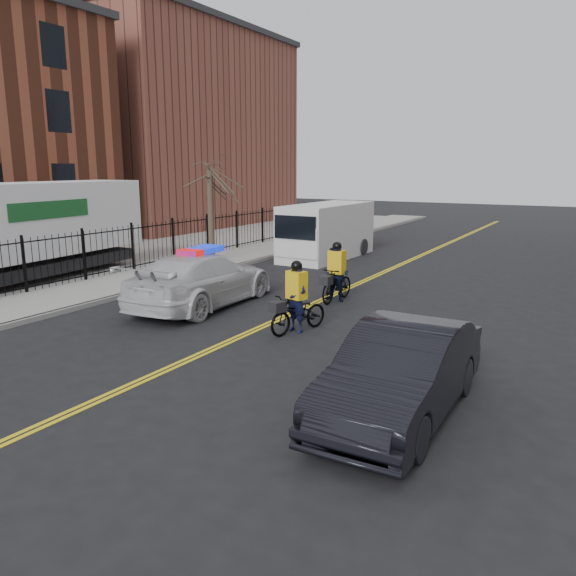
# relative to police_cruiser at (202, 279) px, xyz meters

# --- Properties ---
(ground) EXTENTS (120.00, 120.00, 0.00)m
(ground) POSITION_rel_police_cruiser_xyz_m (2.96, -3.46, -0.86)
(ground) COLOR black
(ground) RESTS_ON ground
(center_line_left) EXTENTS (0.10, 60.00, 0.01)m
(center_line_left) POSITION_rel_police_cruiser_xyz_m (2.88, 4.54, -0.85)
(center_line_left) COLOR yellow
(center_line_left) RESTS_ON ground
(center_line_right) EXTENTS (0.10, 60.00, 0.01)m
(center_line_right) POSITION_rel_police_cruiser_xyz_m (3.04, 4.54, -0.85)
(center_line_right) COLOR yellow
(center_line_right) RESTS_ON ground
(sidewalk) EXTENTS (3.00, 60.00, 0.15)m
(sidewalk) POSITION_rel_police_cruiser_xyz_m (-4.54, 4.54, -0.78)
(sidewalk) COLOR gray
(sidewalk) RESTS_ON ground
(curb) EXTENTS (0.20, 60.00, 0.15)m
(curb) POSITION_rel_police_cruiser_xyz_m (-3.04, 4.54, -0.78)
(curb) COLOR gray
(curb) RESTS_ON ground
(iron_fence) EXTENTS (0.12, 28.00, 2.00)m
(iron_fence) POSITION_rel_police_cruiser_xyz_m (-6.04, 4.54, 0.14)
(iron_fence) COLOR black
(iron_fence) RESTS_ON ground
(lot_pad) EXTENTS (18.00, 60.00, 0.02)m
(lot_pad) POSITION_rel_police_cruiser_xyz_m (-15.04, 4.54, -0.85)
(lot_pad) COLOR gray
(lot_pad) RESTS_ON ground
(warehouse_far) EXTENTS (14.00, 18.00, 14.00)m
(warehouse_far) POSITION_rel_police_cruiser_xyz_m (-20.04, 20.54, 6.14)
(warehouse_far) COLOR brown
(warehouse_far) RESTS_ON ground
(street_tree) EXTENTS (3.20, 3.20, 4.80)m
(street_tree) POSITION_rel_police_cruiser_xyz_m (-4.64, 6.54, 2.68)
(street_tree) COLOR #3B2F23
(street_tree) RESTS_ON sidewalk
(police_cruiser) EXTENTS (2.77, 6.01, 1.86)m
(police_cruiser) POSITION_rel_police_cruiser_xyz_m (0.00, 0.00, 0.00)
(police_cruiser) COLOR silver
(police_cruiser) RESTS_ON ground
(dark_sedan) EXTENTS (1.74, 4.95, 1.63)m
(dark_sedan) POSITION_rel_police_cruiser_xyz_m (8.13, -4.65, -0.04)
(dark_sedan) COLOR black
(dark_sedan) RESTS_ON ground
(cargo_van) EXTENTS (2.50, 6.26, 2.60)m
(cargo_van) POSITION_rel_police_cruiser_xyz_m (-0.85, 10.53, 0.41)
(cargo_van) COLOR silver
(cargo_van) RESTS_ON ground
(semi_trailer) EXTENTS (3.55, 12.22, 3.75)m
(semi_trailer) POSITION_rel_police_cruiser_xyz_m (-8.12, -1.08, 1.27)
(semi_trailer) COLOR white
(semi_trailer) RESTS_ON ground
(cyclist_near) EXTENTS (1.22, 2.09, 1.94)m
(cyclist_near) POSITION_rel_police_cruiser_xyz_m (3.99, -1.02, -0.19)
(cyclist_near) COLOR black
(cyclist_near) RESTS_ON ground
(cyclist_far) EXTENTS (0.91, 1.98, 1.97)m
(cyclist_far) POSITION_rel_police_cruiser_xyz_m (3.43, 2.68, -0.08)
(cyclist_far) COLOR black
(cyclist_far) RESTS_ON ground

